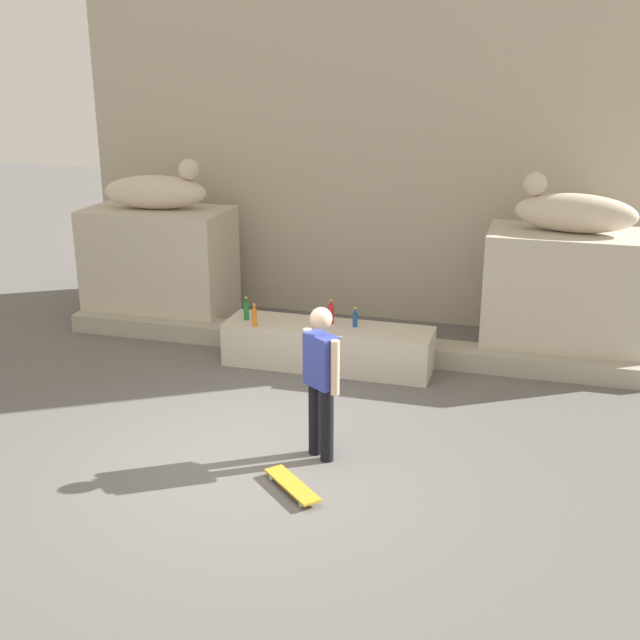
{
  "coord_description": "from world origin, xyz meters",
  "views": [
    {
      "loc": [
        2.74,
        -7.08,
        4.1
      ],
      "look_at": [
        0.25,
        1.57,
        1.1
      ],
      "focal_mm": 45.14,
      "sensor_mm": 36.0,
      "label": 1
    }
  ],
  "objects_px": {
    "bottle_blue": "(355,319)",
    "skater": "(321,377)",
    "bottle_green": "(246,310)",
    "skateboard": "(292,485)",
    "statue_reclining_left": "(157,191)",
    "bottle_orange": "(255,317)",
    "statue_reclining_right": "(573,211)",
    "bottle_red": "(331,313)"
  },
  "relations": [
    {
      "from": "statue_reclining_left",
      "to": "bottle_green",
      "type": "distance_m",
      "value": 2.64
    },
    {
      "from": "statue_reclining_left",
      "to": "bottle_orange",
      "type": "bearing_deg",
      "value": -44.0
    },
    {
      "from": "statue_reclining_left",
      "to": "bottle_blue",
      "type": "xyz_separation_m",
      "value": [
        3.4,
        -1.13,
        -1.4
      ]
    },
    {
      "from": "bottle_red",
      "to": "bottle_green",
      "type": "distance_m",
      "value": 1.18
    },
    {
      "from": "statue_reclining_left",
      "to": "bottle_orange",
      "type": "relative_size",
      "value": 5.33
    },
    {
      "from": "statue_reclining_right",
      "to": "bottle_green",
      "type": "relative_size",
      "value": 5.08
    },
    {
      "from": "statue_reclining_left",
      "to": "bottle_blue",
      "type": "height_order",
      "value": "statue_reclining_left"
    },
    {
      "from": "bottle_red",
      "to": "bottle_orange",
      "type": "bearing_deg",
      "value": -157.8
    },
    {
      "from": "statue_reclining_left",
      "to": "bottle_red",
      "type": "relative_size",
      "value": 5.05
    },
    {
      "from": "bottle_green",
      "to": "bottle_orange",
      "type": "relative_size",
      "value": 1.04
    },
    {
      "from": "bottle_red",
      "to": "bottle_orange",
      "type": "distance_m",
      "value": 1.04
    },
    {
      "from": "skateboard",
      "to": "bottle_green",
      "type": "height_order",
      "value": "bottle_green"
    },
    {
      "from": "bottle_green",
      "to": "bottle_blue",
      "type": "height_order",
      "value": "bottle_green"
    },
    {
      "from": "skater",
      "to": "skateboard",
      "type": "relative_size",
      "value": 2.31
    },
    {
      "from": "statue_reclining_right",
      "to": "bottle_green",
      "type": "distance_m",
      "value": 4.59
    },
    {
      "from": "statue_reclining_left",
      "to": "skateboard",
      "type": "distance_m",
      "value": 6.09
    },
    {
      "from": "skater",
      "to": "bottle_blue",
      "type": "height_order",
      "value": "skater"
    },
    {
      "from": "skateboard",
      "to": "bottle_orange",
      "type": "height_order",
      "value": "bottle_orange"
    },
    {
      "from": "statue_reclining_right",
      "to": "skater",
      "type": "distance_m",
      "value": 4.59
    },
    {
      "from": "skater",
      "to": "bottle_green",
      "type": "bearing_deg",
      "value": 160.81
    },
    {
      "from": "skateboard",
      "to": "bottle_orange",
      "type": "distance_m",
      "value": 3.43
    },
    {
      "from": "bottle_orange",
      "to": "bottle_blue",
      "type": "height_order",
      "value": "bottle_orange"
    },
    {
      "from": "statue_reclining_right",
      "to": "bottle_green",
      "type": "bearing_deg",
      "value": 23.83
    },
    {
      "from": "skater",
      "to": "bottle_orange",
      "type": "xyz_separation_m",
      "value": [
        -1.58,
        2.25,
        -0.2
      ]
    },
    {
      "from": "statue_reclining_left",
      "to": "skateboard",
      "type": "height_order",
      "value": "statue_reclining_left"
    },
    {
      "from": "skater",
      "to": "bottle_green",
      "type": "xyz_separation_m",
      "value": [
        -1.78,
        2.47,
        -0.19
      ]
    },
    {
      "from": "bottle_blue",
      "to": "skater",
      "type": "bearing_deg",
      "value": -84.19
    },
    {
      "from": "statue_reclining_left",
      "to": "bottle_orange",
      "type": "xyz_separation_m",
      "value": [
        2.09,
        -1.47,
        -1.38
      ]
    },
    {
      "from": "statue_reclining_left",
      "to": "skater",
      "type": "distance_m",
      "value": 5.35
    },
    {
      "from": "bottle_green",
      "to": "skateboard",
      "type": "bearing_deg",
      "value": -62.2
    },
    {
      "from": "skateboard",
      "to": "bottle_green",
      "type": "xyz_separation_m",
      "value": [
        -1.71,
        3.23,
        0.66
      ]
    },
    {
      "from": "bottle_red",
      "to": "bottle_blue",
      "type": "relative_size",
      "value": 1.24
    },
    {
      "from": "statue_reclining_right",
      "to": "bottle_blue",
      "type": "distance_m",
      "value": 3.23
    },
    {
      "from": "bottle_green",
      "to": "bottle_orange",
      "type": "height_order",
      "value": "bottle_green"
    },
    {
      "from": "statue_reclining_right",
      "to": "bottle_blue",
      "type": "bearing_deg",
      "value": 30.1
    },
    {
      "from": "bottle_red",
      "to": "bottle_green",
      "type": "relative_size",
      "value": 1.01
    },
    {
      "from": "statue_reclining_left",
      "to": "bottle_red",
      "type": "xyz_separation_m",
      "value": [
        3.05,
        -1.07,
        -1.37
      ]
    },
    {
      "from": "bottle_orange",
      "to": "statue_reclining_right",
      "type": "bearing_deg",
      "value": 20.13
    },
    {
      "from": "statue_reclining_right",
      "to": "bottle_orange",
      "type": "height_order",
      "value": "statue_reclining_right"
    },
    {
      "from": "bottle_red",
      "to": "statue_reclining_left",
      "type": "bearing_deg",
      "value": 160.6
    },
    {
      "from": "statue_reclining_left",
      "to": "statue_reclining_right",
      "type": "bearing_deg",
      "value": -8.94
    },
    {
      "from": "statue_reclining_right",
      "to": "skater",
      "type": "bearing_deg",
      "value": 64.28
    }
  ]
}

